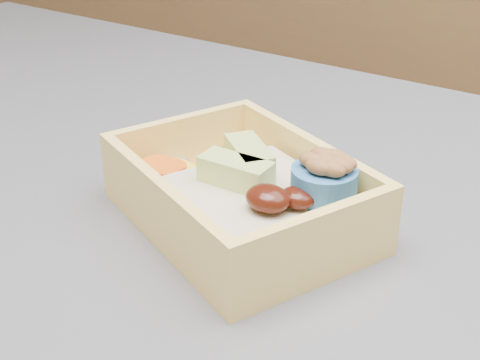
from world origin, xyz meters
The scene contains 1 object.
bento_box centered at (0.05, -0.02, 0.94)m, with size 0.21×0.18×0.06m.
Camera 1 is at (0.27, -0.34, 1.16)m, focal length 50.00 mm.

